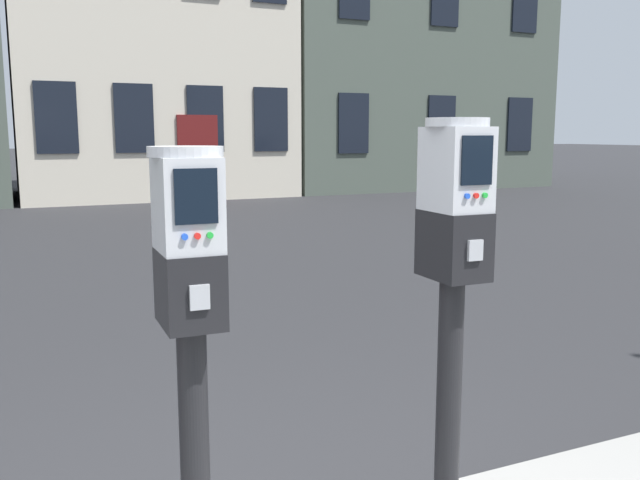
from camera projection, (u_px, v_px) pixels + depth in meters
parking_meter_near_kerb at (190, 304)px, 1.99m from camera, size 0.22×0.25×1.48m
parking_meter_twin_adjacent at (453, 259)px, 2.37m from camera, size 0.22×0.25×1.57m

